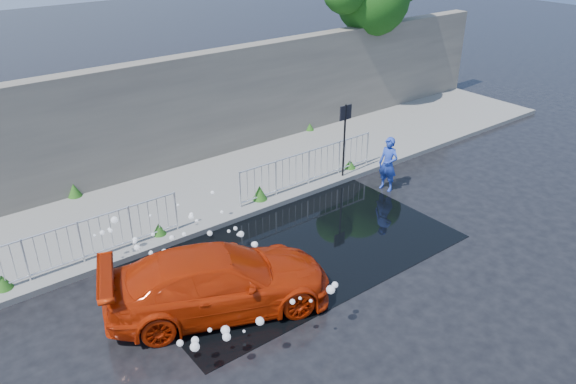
{
  "coord_description": "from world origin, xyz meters",
  "views": [
    {
      "loc": [
        -7.03,
        -8.56,
        7.77
      ],
      "look_at": [
        1.11,
        1.94,
        1.0
      ],
      "focal_mm": 35.0,
      "sensor_mm": 36.0,
      "label": 1
    }
  ],
  "objects": [
    {
      "name": "curb",
      "position": [
        0.0,
        3.0,
        0.08
      ],
      "size": [
        30.0,
        0.25,
        0.16
      ],
      "primitive_type": "cube",
      "color": "slate",
      "rests_on": "ground"
    },
    {
      "name": "person",
      "position": [
        4.83,
        1.8,
        0.84
      ],
      "size": [
        0.51,
        0.68,
        1.68
      ],
      "primitive_type": "imported",
      "rotation": [
        0.0,
        0.0,
        -1.38
      ],
      "color": "#2340B3",
      "rests_on": "ground"
    },
    {
      "name": "retaining_wall",
      "position": [
        0.0,
        7.2,
        1.9
      ],
      "size": [
        30.0,
        0.6,
        3.5
      ],
      "primitive_type": "cube",
      "color": "#5C554D",
      "rests_on": "pavement"
    },
    {
      "name": "ground",
      "position": [
        0.0,
        0.0,
        0.0
      ],
      "size": [
        90.0,
        90.0,
        0.0
      ],
      "primitive_type": "plane",
      "color": "black",
      "rests_on": "ground"
    },
    {
      "name": "pavement",
      "position": [
        0.0,
        5.0,
        0.07
      ],
      "size": [
        30.0,
        4.0,
        0.15
      ],
      "primitive_type": "cube",
      "color": "slate",
      "rests_on": "ground"
    },
    {
      "name": "red_car",
      "position": [
        -2.22,
        0.03,
        0.7
      ],
      "size": [
        5.18,
        3.55,
        1.39
      ],
      "primitive_type": "imported",
      "rotation": [
        0.0,
        0.0,
        1.2
      ],
      "color": "#B02407",
      "rests_on": "ground"
    },
    {
      "name": "water_spray",
      "position": [
        -2.4,
        0.82,
        0.69
      ],
      "size": [
        3.61,
        5.36,
        1.08
      ],
      "color": "white",
      "rests_on": "ground"
    },
    {
      "name": "puddle",
      "position": [
        0.5,
        1.0,
        0.01
      ],
      "size": [
        8.0,
        5.0,
        0.01
      ],
      "primitive_type": "cube",
      "color": "black",
      "rests_on": "ground"
    },
    {
      "name": "railing_right",
      "position": [
        3.0,
        3.35,
        0.74
      ],
      "size": [
        5.05,
        0.05,
        1.1
      ],
      "color": "silver",
      "rests_on": "pavement"
    },
    {
      "name": "sign_post",
      "position": [
        4.2,
        3.1,
        1.72
      ],
      "size": [
        0.45,
        0.06,
        2.5
      ],
      "color": "black",
      "rests_on": "ground"
    },
    {
      "name": "weeds",
      "position": [
        -0.43,
        4.49,
        0.33
      ],
      "size": [
        12.17,
        3.93,
        0.43
      ],
      "color": "#154412",
      "rests_on": "pavement"
    },
    {
      "name": "railing_left",
      "position": [
        -4.0,
        3.35,
        0.74
      ],
      "size": [
        5.05,
        0.05,
        1.1
      ],
      "color": "silver",
      "rests_on": "pavement"
    }
  ]
}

